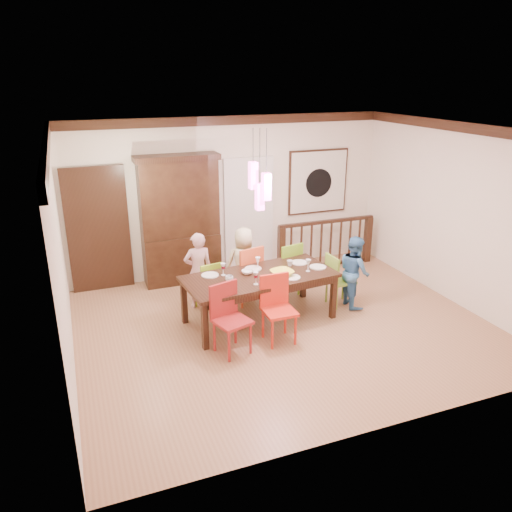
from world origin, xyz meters
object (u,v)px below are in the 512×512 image
object	(u,v)px
dining_table	(259,280)
chair_end_right	(341,276)
chair_far_left	(208,281)
person_far_mid	(244,264)
china_hutch	(180,220)
person_far_left	(198,270)
balustrade	(326,243)
person_end_right	(354,271)

from	to	relation	value
dining_table	chair_end_right	size ratio (longest dim) A/B	2.72
chair_far_left	person_far_mid	size ratio (longest dim) A/B	0.66
dining_table	china_hutch	bearing A→B (deg)	104.89
china_hutch	person_far_left	xyz separation A→B (m)	(0.00, -1.17, -0.53)
chair_end_right	balustrade	distance (m)	1.69
dining_table	balustrade	xyz separation A→B (m)	(2.03, 1.63, -0.17)
balustrade	person_far_left	bearing A→B (deg)	-163.04
chair_far_left	person_far_left	size ratio (longest dim) A/B	0.65
chair_far_left	chair_end_right	xyz separation A→B (m)	(2.06, -0.63, 0.03)
chair_end_right	balustrade	size ratio (longest dim) A/B	0.43
dining_table	person_far_left	distance (m)	1.09
chair_far_left	chair_end_right	world-z (taller)	chair_end_right
chair_end_right	china_hutch	size ratio (longest dim) A/B	0.38
dining_table	chair_far_left	distance (m)	0.95
dining_table	person_end_right	distance (m)	1.63
person_far_left	person_end_right	size ratio (longest dim) A/B	1.07
chair_end_right	person_far_mid	bearing A→B (deg)	57.92
person_far_mid	balustrade	bearing A→B (deg)	-147.17
balustrade	person_far_mid	xyz separation A→B (m)	(-1.97, -0.79, 0.12)
person_end_right	person_far_mid	bearing A→B (deg)	65.70
dining_table	chair_far_left	xyz separation A→B (m)	(-0.62, 0.68, -0.20)
china_hutch	balustrade	distance (m)	2.87
china_hutch	person_far_mid	xyz separation A→B (m)	(0.79, -1.13, -0.53)
balustrade	person_far_mid	distance (m)	2.13
chair_end_right	person_end_right	world-z (taller)	person_end_right
chair_far_left	person_far_mid	world-z (taller)	person_far_mid
dining_table	chair_far_left	bearing A→B (deg)	126.76
person_far_mid	person_end_right	size ratio (longest dim) A/B	1.05
person_far_mid	person_end_right	distance (m)	1.81
chair_far_left	chair_end_right	distance (m)	2.16
person_far_left	chair_far_left	bearing A→B (deg)	133.68
dining_table	person_end_right	world-z (taller)	person_end_right
chair_end_right	china_hutch	bearing A→B (deg)	46.38
chair_far_left	china_hutch	xyz separation A→B (m)	(-0.12, 1.30, 0.69)
balustrade	person_far_mid	bearing A→B (deg)	-157.95
dining_table	person_far_left	world-z (taller)	person_far_left
person_end_right	dining_table	bearing A→B (deg)	93.71
china_hutch	balustrade	xyz separation A→B (m)	(2.77, -0.35, -0.66)
dining_table	balustrade	distance (m)	2.61
person_far_mid	person_end_right	bearing A→B (deg)	161.68
person_far_left	person_far_mid	size ratio (longest dim) A/B	1.01
chair_end_right	person_far_mid	size ratio (longest dim) A/B	0.70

